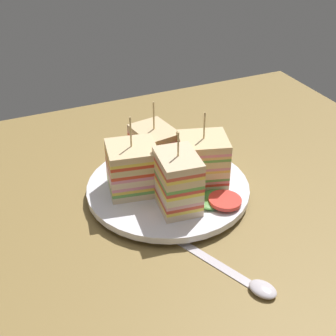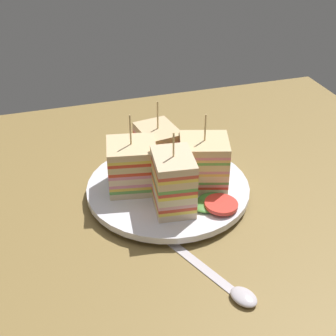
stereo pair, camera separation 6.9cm
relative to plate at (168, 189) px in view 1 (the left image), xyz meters
The scene contains 9 objects.
ground_plane 1.97cm from the plate, ahead, with size 90.26×70.68×1.80cm, color olive.
plate is the anchor object (origin of this frame).
sandwich_wedge_0 6.97cm from the plate, 99.28° to the right, with size 5.96×7.48×11.54cm.
sandwich_wedge_1 6.72cm from the plate, 12.48° to the right, with size 8.40×7.91×11.41cm.
sandwich_wedge_2 6.58cm from the plate, 84.39° to the left, with size 6.38×7.68×11.26cm.
sandwich_wedge_3 6.68cm from the plate, 167.03° to the left, with size 7.95×7.45×11.70cm.
chip_pile 1.96cm from the plate, 160.30° to the right, with size 6.45×6.93×2.50cm.
salad_garnish 8.51cm from the plate, 55.52° to the right, with size 7.89×6.00×1.11cm.
spoon 20.24cm from the plate, 86.21° to the right, with size 7.56×14.41×1.00cm.
Camera 1 is at (-23.70, -53.34, 42.10)cm, focal length 51.24 mm.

